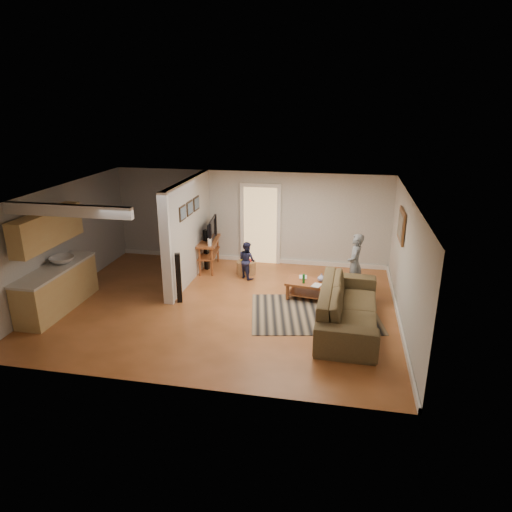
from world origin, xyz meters
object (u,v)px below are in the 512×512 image
at_px(speaker_right, 206,250).
at_px(speaker_left, 179,278).
at_px(tv_console, 209,243).
at_px(sofa, 347,325).
at_px(toddler, 247,278).
at_px(child, 353,293).
at_px(toy_basket, 246,267).
at_px(coffee_table, 311,285).

bearing_deg(speaker_right, speaker_left, -75.03).
distance_m(tv_console, speaker_left, 2.18).
bearing_deg(sofa, toddler, 51.70).
relative_size(child, toddler, 1.50).
bearing_deg(sofa, child, -2.37).
height_order(speaker_right, child, speaker_right).
height_order(toy_basket, child, child).
distance_m(speaker_left, child, 4.05).
bearing_deg(child, toy_basket, -100.40).
bearing_deg(coffee_table, toddler, 150.42).
relative_size(sofa, toy_basket, 5.77).
relative_size(sofa, tv_console, 2.19).
distance_m(coffee_table, toy_basket, 2.18).
distance_m(coffee_table, child, 1.12).
height_order(child, toddler, child).
relative_size(toy_basket, toddler, 0.52).
height_order(coffee_table, child, child).
height_order(speaker_left, toddler, speaker_left).
bearing_deg(toddler, speaker_left, 95.59).
distance_m(toy_basket, child, 2.83).
xyz_separation_m(sofa, toy_basket, (-2.60, 2.42, 0.18)).
distance_m(tv_console, speaker_right, 0.20).
relative_size(coffee_table, child, 0.79).
bearing_deg(tv_console, speaker_left, -99.18).
xyz_separation_m(sofa, speaker_right, (-3.69, 2.53, 0.54)).
relative_size(coffee_table, tv_console, 0.87).
height_order(sofa, tv_console, tv_console).
distance_m(sofa, toy_basket, 3.55).
distance_m(coffee_table, tv_console, 3.17).
relative_size(coffee_table, speaker_left, 0.99).
xyz_separation_m(coffee_table, toy_basket, (-1.77, 1.26, -0.14)).
xyz_separation_m(child, toddler, (-2.63, 0.44, 0.00)).
bearing_deg(sofa, speaker_left, 85.25).
relative_size(sofa, speaker_right, 2.64).
bearing_deg(coffee_table, tv_console, 152.85).
relative_size(coffee_table, speaker_right, 1.05).
xyz_separation_m(tv_console, toddler, (1.12, -0.48, -0.72)).
bearing_deg(tv_console, coffee_table, -34.63).
bearing_deg(child, tv_console, -98.85).
xyz_separation_m(coffee_table, speaker_left, (-2.87, -0.73, 0.25)).
bearing_deg(toddler, child, -149.10).
bearing_deg(speaker_right, tv_console, 57.34).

